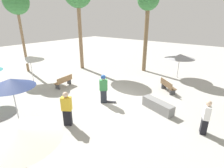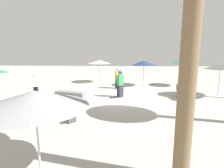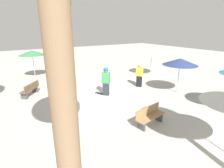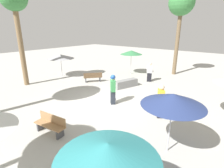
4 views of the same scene
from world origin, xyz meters
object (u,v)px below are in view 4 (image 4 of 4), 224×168
Objects in this scene: shade_umbrella_grey at (61,56)px; palm_tree_far_back at (181,5)px; skater_main at (113,88)px; skateboard at (113,100)px; shade_umbrella_teal at (108,152)px; palm_tree_left at (14,3)px; bench_far at (93,77)px; concrete_ledge at (126,84)px; bench_near at (51,124)px; bystander_far at (150,72)px; shade_umbrella_navy at (173,100)px; shade_umbrella_green at (131,52)px; bystander_watching at (161,101)px.

palm_tree_far_back is at bearing -136.70° from shade_umbrella_grey.
skater_main is 2.33× the size of skateboard.
palm_tree_far_back is at bearing -30.62° from skateboard.
palm_tree_left is (12.53, -4.25, 4.05)m from shade_umbrella_teal.
shade_umbrella_grey is at bearing 50.58° from skateboard.
bench_far is 0.62× the size of shade_umbrella_teal.
skater_main is 7.40m from shade_umbrella_teal.
shade_umbrella_teal reaches higher than bench_far.
skateboard is 10.17m from palm_tree_left.
bench_near reaches higher than concrete_ledge.
bystander_far is at bearing -96.41° from bench_near.
bench_far reaches higher than skateboard.
skater_main is 0.24× the size of palm_tree_far_back.
shade_umbrella_grey is at bearing -18.32° from shade_umbrella_navy.
shade_umbrella_navy is at bearing 129.90° from shade_umbrella_green.
bystander_watching is (-6.27, 6.83, -1.30)m from shade_umbrella_green.
skateboard is 4.58m from bench_far.
concrete_ledge is at bearing 118.17° from shade_umbrella_green.
shade_umbrella_grey is (7.80, -6.23, 1.52)m from bench_near.
skater_main is at bearing -102.83° from bystander_far.
bench_near is at bearing -105.75° from bystander_far.
shade_umbrella_teal reaches higher than shade_umbrella_grey.
palm_tree_left reaches higher than bystander_far.
bystander_far is at bearing -136.11° from palm_tree_left.
concrete_ledge is 10.25m from palm_tree_left.
skateboard is at bearing -8.53° from skater_main.
skater_main is at bearing -120.41° from bystander_watching.
bystander_watching is at bearing 106.00° from palm_tree_far_back.
shade_umbrella_green reaches higher than bystander_far.
bench_far is 0.59× the size of shade_umbrella_grey.
shade_umbrella_grey is (7.71, -1.64, 1.89)m from skateboard.
bench_far is at bearing 57.87° from palm_tree_far_back.
palm_tree_far_back is 6.98m from bystander_far.
palm_tree_far_back reaches higher than skater_main.
bystander_watching reaches higher than concrete_ledge.
bystander_watching is (-3.25, 0.11, 0.84)m from skateboard.
shade_umbrella_green reaches higher than skateboard.
bench_near is 0.21× the size of palm_tree_left.
shade_umbrella_teal is at bearing -84.37° from bystander_far.
concrete_ledge is 3.14m from bench_far.
shade_umbrella_navy is at bearing -75.87° from bystander_far.
palm_tree_far_back is 4.41× the size of bystander_watching.
skateboard is at bearing 168.01° from shade_umbrella_grey.
shade_umbrella_teal is 13.83m from palm_tree_left.
palm_tree_far_back is (-8.24, -7.76, 4.60)m from shade_umbrella_grey.
palm_tree_left is at bearing -27.49° from bench_near.
bench_near is 5.51m from bystander_watching.
bench_near is 7.92m from bench_far.
palm_tree_far_back reaches higher than shade_umbrella_grey.
bystander_watching is at bearing -131.43° from skater_main.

